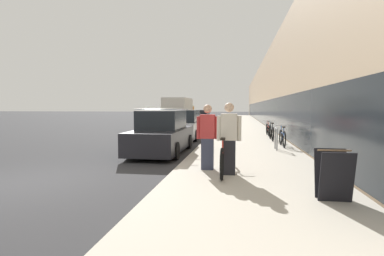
% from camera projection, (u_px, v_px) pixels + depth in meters
% --- Properties ---
extents(ground_plane, '(220.00, 220.00, 0.00)m').
position_uv_depth(ground_plane, '(18.00, 184.00, 6.80)').
color(ground_plane, '#303033').
extents(sidewalk_slab, '(4.03, 70.00, 0.11)m').
position_uv_depth(sidewalk_slab, '(242.00, 126.00, 26.70)').
color(sidewalk_slab, '#BCB5A5').
rests_on(sidewalk_slab, ground).
extents(storefront_facade, '(10.01, 70.00, 6.50)m').
position_uv_depth(storefront_facade, '(306.00, 94.00, 33.29)').
color(storefront_facade, tan).
rests_on(storefront_facade, ground).
extents(tandem_bicycle, '(0.52, 2.74, 0.93)m').
position_uv_depth(tandem_bicycle, '(224.00, 156.00, 7.66)').
color(tandem_bicycle, black).
rests_on(tandem_bicycle, sidewalk_slab).
extents(person_rider, '(0.59, 0.23, 1.75)m').
position_uv_depth(person_rider, '(229.00, 139.00, 7.26)').
color(person_rider, black).
rests_on(person_rider, sidewalk_slab).
extents(person_bystander, '(0.58, 0.23, 1.71)m').
position_uv_depth(person_bystander, '(208.00, 137.00, 7.85)').
color(person_bystander, '#33384C').
rests_on(person_bystander, sidewalk_slab).
extents(bike_rack_hoop, '(0.05, 0.60, 0.84)m').
position_uv_depth(bike_rack_hoop, '(276.00, 136.00, 11.55)').
color(bike_rack_hoop, gray).
rests_on(bike_rack_hoop, sidewalk_slab).
extents(cruiser_bike_nearest, '(0.52, 1.66, 0.87)m').
position_uv_depth(cruiser_bike_nearest, '(282.00, 138.00, 12.53)').
color(cruiser_bike_nearest, black).
rests_on(cruiser_bike_nearest, sidewalk_slab).
extents(cruiser_bike_middle, '(0.52, 1.84, 0.90)m').
position_uv_depth(cruiser_bike_middle, '(271.00, 133.00, 14.88)').
color(cruiser_bike_middle, black).
rests_on(cruiser_bike_middle, sidewalk_slab).
extents(cruiser_bike_farthest, '(0.52, 1.82, 0.85)m').
position_uv_depth(cruiser_bike_farthest, '(268.00, 129.00, 17.29)').
color(cruiser_bike_farthest, black).
rests_on(cruiser_bike_farthest, sidewalk_slab).
extents(sandwich_board_sign, '(0.56, 0.56, 0.90)m').
position_uv_depth(sandwich_board_sign, '(334.00, 175.00, 5.27)').
color(sandwich_board_sign, black).
rests_on(sandwich_board_sign, sidewalk_slab).
extents(parked_sedan_curbside, '(1.81, 4.50, 1.69)m').
position_uv_depth(parked_sedan_curbside, '(162.00, 134.00, 11.39)').
color(parked_sedan_curbside, black).
rests_on(parked_sedan_curbside, ground).
extents(vintage_roadster_curbside, '(1.86, 4.44, 1.59)m').
position_uv_depth(vintage_roadster_curbside, '(184.00, 126.00, 16.68)').
color(vintage_roadster_curbside, silver).
rests_on(vintage_roadster_curbside, ground).
extents(parked_sedan_far, '(1.73, 4.23, 1.55)m').
position_uv_depth(parked_sedan_far, '(199.00, 121.00, 22.23)').
color(parked_sedan_far, maroon).
rests_on(parked_sedan_far, ground).
extents(moving_truck, '(2.54, 7.51, 2.75)m').
position_uv_depth(moving_truck, '(179.00, 110.00, 33.95)').
color(moving_truck, orange).
rests_on(moving_truck, ground).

